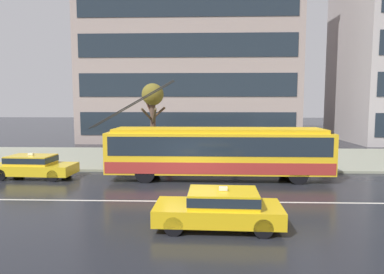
{
  "coord_description": "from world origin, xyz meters",
  "views": [
    {
      "loc": [
        0.61,
        -15.19,
        4.17
      ],
      "look_at": [
        -0.04,
        4.18,
        2.2
      ],
      "focal_mm": 31.79,
      "sensor_mm": 36.0,
      "label": 1
    }
  ],
  "objects_px": {
    "pedestrian_approaching_curb": "(153,147)",
    "pedestrian_walking_past": "(235,150)",
    "taxi_oncoming_near": "(220,207)",
    "trolleybus": "(218,151)",
    "pedestrian_waiting_by_pole": "(281,142)",
    "street_tree_bare": "(153,100)",
    "taxi_queued_behind_bus": "(33,165)",
    "pedestrian_at_shelter": "(168,140)"
  },
  "relations": [
    {
      "from": "taxi_oncoming_near",
      "to": "street_tree_bare",
      "type": "xyz_separation_m",
      "value": [
        -3.87,
        11.16,
        3.61
      ]
    },
    {
      "from": "taxi_queued_behind_bus",
      "to": "taxi_oncoming_near",
      "type": "bearing_deg",
      "value": -35.86
    },
    {
      "from": "taxi_queued_behind_bus",
      "to": "street_tree_bare",
      "type": "height_order",
      "value": "street_tree_bare"
    },
    {
      "from": "taxi_queued_behind_bus",
      "to": "street_tree_bare",
      "type": "bearing_deg",
      "value": 32.91
    },
    {
      "from": "pedestrian_at_shelter",
      "to": "pedestrian_walking_past",
      "type": "distance_m",
      "value": 4.55
    },
    {
      "from": "pedestrian_at_shelter",
      "to": "pedestrian_waiting_by_pole",
      "type": "xyz_separation_m",
      "value": [
        7.25,
        -1.25,
        0.03
      ]
    },
    {
      "from": "taxi_queued_behind_bus",
      "to": "pedestrian_approaching_curb",
      "type": "relative_size",
      "value": 2.68
    },
    {
      "from": "taxi_queued_behind_bus",
      "to": "pedestrian_at_shelter",
      "type": "relative_size",
      "value": 2.26
    },
    {
      "from": "taxi_oncoming_near",
      "to": "trolleybus",
      "type": "bearing_deg",
      "value": 87.95
    },
    {
      "from": "trolleybus",
      "to": "street_tree_bare",
      "type": "bearing_deg",
      "value": 137.4
    },
    {
      "from": "taxi_oncoming_near",
      "to": "pedestrian_approaching_curb",
      "type": "distance_m",
      "value": 12.47
    },
    {
      "from": "taxi_oncoming_near",
      "to": "taxi_queued_behind_bus",
      "type": "height_order",
      "value": "same"
    },
    {
      "from": "trolleybus",
      "to": "pedestrian_at_shelter",
      "type": "xyz_separation_m",
      "value": [
        -3.19,
        4.22,
        0.16
      ]
    },
    {
      "from": "pedestrian_at_shelter",
      "to": "pedestrian_approaching_curb",
      "type": "height_order",
      "value": "pedestrian_at_shelter"
    },
    {
      "from": "trolleybus",
      "to": "pedestrian_approaching_curb",
      "type": "xyz_separation_m",
      "value": [
        -4.27,
        4.45,
        -0.41
      ]
    },
    {
      "from": "pedestrian_approaching_curb",
      "to": "pedestrian_walking_past",
      "type": "bearing_deg",
      "value": -11.8
    },
    {
      "from": "pedestrian_waiting_by_pole",
      "to": "pedestrian_walking_past",
      "type": "bearing_deg",
      "value": 173.41
    },
    {
      "from": "taxi_oncoming_near",
      "to": "pedestrian_at_shelter",
      "type": "bearing_deg",
      "value": 104.17
    },
    {
      "from": "taxi_oncoming_near",
      "to": "pedestrian_at_shelter",
      "type": "xyz_separation_m",
      "value": [
        -2.92,
        11.58,
        0.99
      ]
    },
    {
      "from": "trolleybus",
      "to": "taxi_oncoming_near",
      "type": "xyz_separation_m",
      "value": [
        -0.26,
        -7.35,
        -0.84
      ]
    },
    {
      "from": "taxi_queued_behind_bus",
      "to": "pedestrian_waiting_by_pole",
      "type": "distance_m",
      "value": 14.67
    },
    {
      "from": "taxi_queued_behind_bus",
      "to": "pedestrian_waiting_by_pole",
      "type": "xyz_separation_m",
      "value": [
        14.3,
        3.11,
        1.02
      ]
    },
    {
      "from": "street_tree_bare",
      "to": "pedestrian_at_shelter",
      "type": "bearing_deg",
      "value": 23.64
    },
    {
      "from": "trolleybus",
      "to": "taxi_queued_behind_bus",
      "type": "height_order",
      "value": "trolleybus"
    },
    {
      "from": "trolleybus",
      "to": "pedestrian_approaching_curb",
      "type": "relative_size",
      "value": 7.78
    },
    {
      "from": "pedestrian_waiting_by_pole",
      "to": "street_tree_bare",
      "type": "xyz_separation_m",
      "value": [
        -8.2,
        0.83,
        2.59
      ]
    },
    {
      "from": "taxi_queued_behind_bus",
      "to": "pedestrian_walking_past",
      "type": "xyz_separation_m",
      "value": [
        11.48,
        3.44,
        0.44
      ]
    },
    {
      "from": "taxi_queued_behind_bus",
      "to": "pedestrian_at_shelter",
      "type": "bearing_deg",
      "value": 31.75
    },
    {
      "from": "pedestrian_at_shelter",
      "to": "pedestrian_approaching_curb",
      "type": "xyz_separation_m",
      "value": [
        -1.08,
        0.23,
        -0.56
      ]
    },
    {
      "from": "pedestrian_approaching_curb",
      "to": "pedestrian_waiting_by_pole",
      "type": "height_order",
      "value": "pedestrian_waiting_by_pole"
    },
    {
      "from": "taxi_oncoming_near",
      "to": "pedestrian_walking_past",
      "type": "relative_size",
      "value": 2.52
    },
    {
      "from": "taxi_oncoming_near",
      "to": "taxi_queued_behind_bus",
      "type": "xyz_separation_m",
      "value": [
        -9.98,
        7.21,
        0.0
      ]
    },
    {
      "from": "pedestrian_waiting_by_pole",
      "to": "street_tree_bare",
      "type": "bearing_deg",
      "value": 174.2
    },
    {
      "from": "pedestrian_walking_past",
      "to": "pedestrian_waiting_by_pole",
      "type": "height_order",
      "value": "pedestrian_waiting_by_pole"
    },
    {
      "from": "trolleybus",
      "to": "pedestrian_waiting_by_pole",
      "type": "bearing_deg",
      "value": 36.21
    },
    {
      "from": "pedestrian_walking_past",
      "to": "taxi_oncoming_near",
      "type": "bearing_deg",
      "value": -98.03
    },
    {
      "from": "street_tree_bare",
      "to": "pedestrian_waiting_by_pole",
      "type": "bearing_deg",
      "value": -5.8
    },
    {
      "from": "pedestrian_approaching_curb",
      "to": "pedestrian_waiting_by_pole",
      "type": "relative_size",
      "value": 0.84
    },
    {
      "from": "taxi_queued_behind_bus",
      "to": "pedestrian_approaching_curb",
      "type": "xyz_separation_m",
      "value": [
        5.97,
        4.59,
        0.43
      ]
    },
    {
      "from": "taxi_oncoming_near",
      "to": "pedestrian_waiting_by_pole",
      "type": "distance_m",
      "value": 11.24
    },
    {
      "from": "taxi_oncoming_near",
      "to": "pedestrian_waiting_by_pole",
      "type": "relative_size",
      "value": 2.13
    },
    {
      "from": "pedestrian_approaching_curb",
      "to": "pedestrian_walking_past",
      "type": "distance_m",
      "value": 5.63
    }
  ]
}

